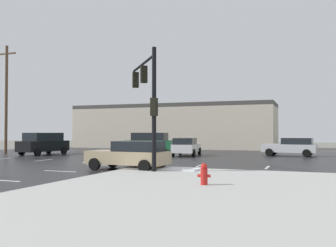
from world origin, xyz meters
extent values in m
plane|color=slate|center=(0.00, 0.00, 0.00)|extent=(120.00, 120.00, 0.00)
cube|color=#232326|center=(0.00, 0.00, 0.01)|extent=(44.00, 44.00, 0.02)
cube|color=#B2B2AD|center=(12.00, -12.00, 0.07)|extent=(18.00, 18.00, 0.14)
cube|color=white|center=(5.00, -4.00, 0.17)|extent=(4.00, 1.60, 0.06)
cube|color=silver|center=(0.00, -10.00, 0.02)|extent=(2.00, 0.15, 0.01)
cube|color=silver|center=(0.00, -6.00, 0.02)|extent=(2.00, 0.15, 0.01)
cube|color=silver|center=(0.00, -2.00, 0.02)|extent=(2.00, 0.15, 0.01)
cube|color=silver|center=(0.00, 2.00, 0.02)|extent=(2.00, 0.15, 0.01)
cube|color=silver|center=(0.00, 6.00, 0.02)|extent=(2.00, 0.15, 0.01)
cube|color=silver|center=(0.00, 10.00, 0.02)|extent=(2.00, 0.15, 0.01)
cube|color=silver|center=(0.00, 14.00, 0.02)|extent=(2.00, 0.15, 0.01)
cube|color=silver|center=(0.00, 18.00, 0.02)|extent=(2.00, 0.15, 0.01)
cube|color=silver|center=(-10.00, 0.00, 0.02)|extent=(0.15, 2.00, 0.01)
cube|color=silver|center=(-6.00, 0.00, 0.02)|extent=(0.15, 2.00, 0.01)
cube|color=silver|center=(-2.00, 0.00, 0.02)|extent=(0.15, 2.00, 0.01)
cube|color=silver|center=(2.00, 0.00, 0.02)|extent=(0.15, 2.00, 0.01)
cube|color=silver|center=(6.00, 0.00, 0.02)|extent=(0.15, 2.00, 0.01)
cube|color=silver|center=(10.00, 0.00, 0.02)|extent=(0.15, 2.00, 0.01)
cube|color=silver|center=(3.50, -4.00, 0.02)|extent=(0.45, 7.00, 0.01)
cylinder|color=black|center=(5.07, -5.32, 3.24)|extent=(0.22, 0.22, 6.19)
cylinder|color=black|center=(3.55, -3.33, 5.93)|extent=(3.16, 4.07, 0.14)
cube|color=black|center=(3.70, -3.53, 5.31)|extent=(0.46, 0.44, 0.95)
sphere|color=red|center=(3.60, -3.40, 5.59)|extent=(0.20, 0.20, 0.20)
cube|color=black|center=(2.33, -1.74, 5.31)|extent=(0.46, 0.44, 0.95)
sphere|color=red|center=(2.23, -1.61, 5.59)|extent=(0.20, 0.20, 0.20)
cube|color=black|center=(5.07, -5.32, 3.34)|extent=(0.28, 0.36, 0.90)
cylinder|color=red|center=(8.63, -9.03, 0.44)|extent=(0.26, 0.26, 0.60)
sphere|color=red|center=(8.63, -9.03, 0.81)|extent=(0.25, 0.25, 0.25)
cylinder|color=red|center=(8.45, -9.03, 0.47)|extent=(0.12, 0.11, 0.11)
cylinder|color=red|center=(8.81, -9.03, 0.47)|extent=(0.12, 0.11, 0.11)
cube|color=#BCB29E|center=(-4.53, 24.23, 2.62)|extent=(26.49, 8.00, 5.24)
cube|color=#3F3D3A|center=(-4.53, 24.23, 5.49)|extent=(26.49, 8.00, 0.50)
cube|color=#B7BABF|center=(10.74, 11.57, 0.70)|extent=(4.67, 2.29, 0.70)
cube|color=black|center=(11.41, 11.50, 1.33)|extent=(2.64, 1.92, 0.55)
cylinder|color=black|center=(9.12, 10.85, 0.35)|extent=(0.68, 0.29, 0.66)
cylinder|color=black|center=(9.32, 12.64, 0.35)|extent=(0.68, 0.29, 0.66)
cylinder|color=black|center=(12.16, 10.51, 0.35)|extent=(0.68, 0.29, 0.66)
cylinder|color=black|center=(12.36, 12.30, 0.35)|extent=(0.68, 0.29, 0.66)
sphere|color=white|center=(8.49, 11.24, 0.70)|extent=(0.18, 0.18, 0.18)
sphere|color=white|center=(8.62, 12.39, 0.70)|extent=(0.18, 0.18, 0.18)
cube|color=tan|center=(2.99, -4.11, 0.70)|extent=(4.60, 2.08, 0.70)
cube|color=black|center=(3.67, -4.15, 1.33)|extent=(2.57, 1.81, 0.55)
cylinder|color=black|center=(1.41, -4.91, 0.35)|extent=(0.67, 0.26, 0.66)
cylinder|color=black|center=(1.52, -3.12, 0.35)|extent=(0.67, 0.26, 0.66)
cylinder|color=black|center=(4.46, -5.11, 0.35)|extent=(0.67, 0.26, 0.66)
cylinder|color=black|center=(4.58, -3.31, 0.35)|extent=(0.67, 0.26, 0.66)
sphere|color=white|center=(0.76, -4.55, 0.70)|extent=(0.18, 0.18, 0.18)
sphere|color=white|center=(0.83, -3.40, 0.70)|extent=(0.18, 0.18, 0.18)
cube|color=black|center=(-10.59, 5.58, 0.82)|extent=(2.46, 4.98, 0.95)
cube|color=black|center=(-10.59, 5.58, 1.67)|extent=(2.15, 3.53, 0.75)
cylinder|color=black|center=(-11.38, 7.30, 0.35)|extent=(0.29, 0.68, 0.66)
cylinder|color=black|center=(-9.44, 7.09, 0.35)|extent=(0.29, 0.68, 0.66)
cylinder|color=black|center=(-11.74, 4.06, 0.35)|extent=(0.29, 0.68, 0.66)
cylinder|color=black|center=(-9.80, 3.85, 0.35)|extent=(0.29, 0.68, 0.66)
sphere|color=white|center=(-10.96, 7.98, 0.82)|extent=(0.18, 0.18, 0.18)
sphere|color=white|center=(-9.72, 7.84, 0.82)|extent=(0.18, 0.18, 0.18)
cube|color=white|center=(2.25, 8.80, 0.70)|extent=(2.30, 4.68, 0.70)
cube|color=black|center=(2.33, 8.13, 1.33)|extent=(1.93, 2.65, 0.55)
cylinder|color=black|center=(1.18, 10.21, 0.35)|extent=(0.29, 0.68, 0.66)
cylinder|color=black|center=(2.97, 10.42, 0.35)|extent=(0.29, 0.68, 0.66)
cylinder|color=black|center=(1.53, 7.17, 0.35)|extent=(0.29, 0.68, 0.66)
cylinder|color=black|center=(3.32, 7.38, 0.35)|extent=(0.29, 0.68, 0.66)
sphere|color=white|center=(1.42, 10.92, 0.70)|extent=(0.18, 0.18, 0.18)
sphere|color=white|center=(2.57, 11.05, 0.70)|extent=(0.18, 0.18, 0.18)
cube|color=#195933|center=(-2.48, 11.54, 0.82)|extent=(4.99, 2.47, 0.95)
cube|color=black|center=(-2.48, 11.54, 1.67)|extent=(3.54, 2.16, 0.75)
cylinder|color=black|center=(-0.97, 12.69, 0.35)|extent=(0.68, 0.29, 0.66)
cylinder|color=black|center=(-0.75, 10.75, 0.35)|extent=(0.68, 0.29, 0.66)
cylinder|color=black|center=(-4.21, 12.33, 0.35)|extent=(0.68, 0.29, 0.66)
cylinder|color=black|center=(-3.99, 10.39, 0.35)|extent=(0.68, 0.29, 0.66)
sphere|color=white|center=(-0.22, 12.42, 0.82)|extent=(0.18, 0.18, 0.18)
sphere|color=white|center=(-0.08, 11.18, 0.82)|extent=(0.18, 0.18, 0.18)
cylinder|color=brown|center=(-15.73, 6.26, 5.36)|extent=(0.28, 0.28, 10.72)
cube|color=brown|center=(-15.73, 6.26, 9.92)|extent=(2.20, 0.14, 0.14)
camera|label=1|loc=(12.16, -22.19, 2.05)|focal=39.37mm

